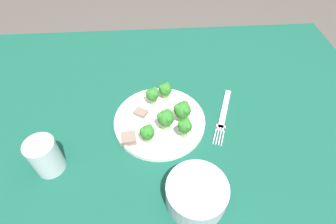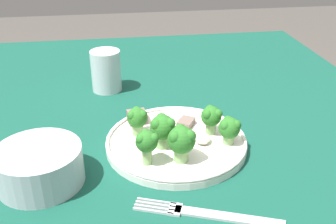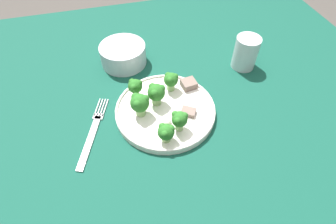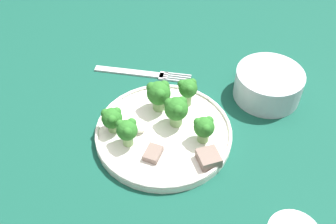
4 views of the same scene
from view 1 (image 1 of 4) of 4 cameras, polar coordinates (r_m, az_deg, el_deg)
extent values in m
cube|color=#114738|center=(0.68, -2.29, -6.19)|extent=(1.28, 1.03, 0.03)
cylinder|color=brown|center=(1.38, 22.23, 2.25)|extent=(0.06, 0.06, 0.69)
cylinder|color=brown|center=(1.38, -27.53, -0.20)|extent=(0.06, 0.06, 0.69)
cylinder|color=white|center=(0.69, -1.84, -2.13)|extent=(0.24, 0.24, 0.01)
torus|color=white|center=(0.69, -1.86, -1.65)|extent=(0.24, 0.24, 0.01)
cube|color=silver|center=(0.75, 12.22, 0.82)|extent=(0.06, 0.14, 0.00)
cube|color=silver|center=(0.70, 11.36, -3.38)|extent=(0.03, 0.02, 0.00)
cube|color=silver|center=(0.68, 10.15, -4.99)|extent=(0.02, 0.05, 0.00)
cube|color=silver|center=(0.68, 10.71, -5.11)|extent=(0.02, 0.05, 0.00)
cube|color=silver|center=(0.68, 11.27, -5.23)|extent=(0.02, 0.05, 0.00)
cube|color=silver|center=(0.68, 11.82, -5.35)|extent=(0.02, 0.05, 0.00)
cylinder|color=#B7BCC6|center=(0.57, 6.21, -17.24)|extent=(0.13, 0.13, 0.06)
cylinder|color=silver|center=(0.57, 6.17, -17.41)|extent=(0.10, 0.10, 0.04)
cylinder|color=silver|center=(0.64, -25.16, -8.71)|extent=(0.07, 0.07, 0.09)
cylinder|color=silver|center=(0.66, -24.68, -9.55)|extent=(0.06, 0.06, 0.05)
cylinder|color=#7FA866|center=(0.74, -0.59, 3.74)|extent=(0.02, 0.02, 0.02)
sphere|color=#286B23|center=(0.73, -0.60, 4.92)|extent=(0.04, 0.04, 0.04)
sphere|color=#286B23|center=(0.72, -1.47, 5.34)|extent=(0.02, 0.02, 0.02)
sphere|color=#286B23|center=(0.71, -0.12, 4.89)|extent=(0.02, 0.02, 0.02)
sphere|color=#286B23|center=(0.73, -0.23, 5.91)|extent=(0.02, 0.02, 0.02)
cylinder|color=#7FA866|center=(0.64, -4.40, -5.68)|extent=(0.02, 0.02, 0.02)
sphere|color=#286B23|center=(0.62, -4.52, -4.48)|extent=(0.04, 0.04, 0.04)
sphere|color=#286B23|center=(0.62, -5.54, -4.08)|extent=(0.02, 0.02, 0.02)
sphere|color=#286B23|center=(0.61, -4.04, -4.68)|extent=(0.02, 0.02, 0.02)
sphere|color=#286B23|center=(0.62, -4.09, -3.33)|extent=(0.02, 0.02, 0.02)
cylinder|color=#7FA866|center=(0.68, 3.07, -1.09)|extent=(0.02, 0.02, 0.02)
sphere|color=#286B23|center=(0.66, 3.16, 0.39)|extent=(0.04, 0.04, 0.04)
sphere|color=#286B23|center=(0.65, 2.06, 0.90)|extent=(0.02, 0.02, 0.02)
sphere|color=#286B23|center=(0.65, 3.88, 0.26)|extent=(0.02, 0.02, 0.02)
sphere|color=#286B23|center=(0.66, 3.64, 1.71)|extent=(0.02, 0.02, 0.02)
cylinder|color=#7FA866|center=(0.72, -3.33, 2.52)|extent=(0.02, 0.02, 0.02)
sphere|color=#286B23|center=(0.71, -3.41, 3.82)|extent=(0.04, 0.04, 0.04)
sphere|color=#286B23|center=(0.70, -4.31, 4.24)|extent=(0.02, 0.02, 0.02)
sphere|color=#286B23|center=(0.69, -2.98, 3.78)|extent=(0.02, 0.02, 0.02)
sphere|color=#286B23|center=(0.71, -3.04, 4.83)|extent=(0.02, 0.02, 0.02)
cylinder|color=#7FA866|center=(0.66, -0.49, -2.80)|extent=(0.02, 0.02, 0.02)
sphere|color=#286B23|center=(0.64, -0.51, -1.37)|extent=(0.04, 0.04, 0.04)
sphere|color=#286B23|center=(0.64, -1.63, -0.89)|extent=(0.02, 0.02, 0.02)
sphere|color=#286B23|center=(0.63, 0.12, -1.54)|extent=(0.02, 0.02, 0.02)
sphere|color=#286B23|center=(0.65, -0.03, -0.07)|extent=(0.02, 0.02, 0.02)
cylinder|color=#7FA866|center=(0.65, 3.61, -4.53)|extent=(0.02, 0.02, 0.03)
sphere|color=#286B23|center=(0.63, 3.72, -3.10)|extent=(0.03, 0.03, 0.03)
sphere|color=#286B23|center=(0.62, 2.81, -2.71)|extent=(0.02, 0.02, 0.02)
sphere|color=#286B23|center=(0.62, 4.32, -3.27)|extent=(0.02, 0.02, 0.02)
sphere|color=#286B23|center=(0.63, 4.12, -1.99)|extent=(0.02, 0.02, 0.02)
cube|color=#756056|center=(0.70, -5.97, -0.08)|extent=(0.04, 0.04, 0.01)
cube|color=#756056|center=(0.65, -8.53, -5.72)|extent=(0.04, 0.04, 0.02)
ellipsoid|color=silver|center=(0.71, -0.99, 1.27)|extent=(0.03, 0.03, 0.02)
camera|label=2|loc=(0.69, 54.75, 14.15)|focal=42.00mm
camera|label=3|loc=(0.85, 4.80, 44.47)|focal=28.00mm
camera|label=4|loc=(0.68, -54.88, 31.39)|focal=42.00mm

